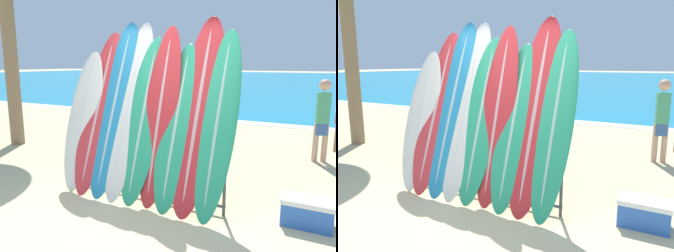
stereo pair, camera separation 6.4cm
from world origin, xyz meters
The scene contains 14 objects.
ground_plane centered at (0.00, 0.00, 0.00)m, with size 160.00×160.00×0.00m, color #CCB789.
ocean_water centered at (0.00, 36.61, 0.00)m, with size 120.00×60.00×0.01m.
surfboard_rack centered at (-0.27, 0.76, 0.48)m, with size 2.45×0.04×0.88m.
surfboard_slot_0 centered at (-1.31, 0.79, 1.03)m, with size 0.58×0.75×2.06m.
surfboard_slot_1 centered at (-1.06, 0.86, 1.18)m, with size 0.59×1.02×2.35m.
surfboard_slot_2 centered at (-0.78, 0.89, 1.25)m, with size 0.58×1.07×2.50m.
surfboard_slot_3 centered at (-0.52, 0.88, 1.24)m, with size 0.54×1.08×2.47m.
surfboard_slot_4 centered at (-0.26, 0.83, 1.12)m, with size 0.54×0.92×2.24m.
surfboard_slot_5 centered at (-0.01, 0.84, 1.19)m, with size 0.50×0.81×2.39m.
surfboard_slot_6 centered at (0.25, 0.81, 1.07)m, with size 0.50×0.90×2.15m.
surfboard_slot_7 centered at (0.52, 0.89, 1.25)m, with size 0.59×1.04×2.50m.
surfboard_slot_8 centered at (0.80, 0.84, 1.16)m, with size 0.48×0.97×2.31m.
person_mid_beach centered at (1.83, 3.83, 0.86)m, with size 0.26×0.21×1.58m.
cooler_box centered at (1.88, 0.98, 0.17)m, with size 0.58×0.34×0.33m.
Camera 2 is at (2.15, -2.89, 1.87)m, focal length 35.00 mm.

